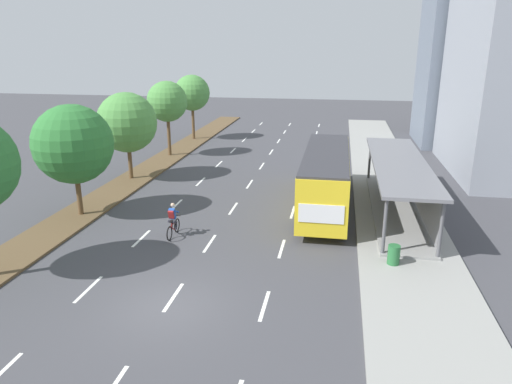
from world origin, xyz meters
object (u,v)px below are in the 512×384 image
(trash_bin, at_px, (394,255))
(median_tree_fourth, at_px, (167,102))
(cyclist, at_px, (173,221))
(median_tree_third, at_px, (127,123))
(bus_shelter, at_px, (403,181))
(median_tree_fifth, at_px, (192,93))
(median_tree_second, at_px, (73,144))
(bus, at_px, (326,174))

(trash_bin, bearing_deg, median_tree_fourth, 132.27)
(cyclist, xyz_separation_m, median_tree_third, (-6.46, 9.36, 3.28))
(bus_shelter, xyz_separation_m, median_tree_fifth, (-18.07, 18.78, 2.78))
(bus_shelter, xyz_separation_m, median_tree_second, (-17.64, -3.67, 2.21))
(cyclist, bearing_deg, trash_bin, -8.83)
(bus_shelter, distance_m, trash_bin, 7.36)
(bus, distance_m, median_tree_second, 14.01)
(bus, relative_size, median_tree_third, 1.88)
(median_tree_fifth, bearing_deg, median_tree_fourth, -88.47)
(cyclist, bearing_deg, bus, 37.57)
(median_tree_third, bearing_deg, median_tree_second, -87.05)
(bus_shelter, height_order, bus, bus)
(bus, xyz_separation_m, median_tree_third, (-13.74, 3.75, 2.00))
(bus, bearing_deg, trash_bin, -66.12)
(bus_shelter, relative_size, median_tree_second, 2.21)
(median_tree_third, xyz_separation_m, median_tree_fourth, (0.16, 7.48, 0.57))
(median_tree_fifth, height_order, trash_bin, median_tree_fifth)
(median_tree_second, xyz_separation_m, trash_bin, (16.56, -3.50, -3.50))
(median_tree_second, relative_size, median_tree_third, 1.01)
(bus, height_order, median_tree_fourth, median_tree_fourth)
(median_tree_fifth, xyz_separation_m, trash_bin, (16.99, -25.95, -4.07))
(cyclist, relative_size, trash_bin, 2.14)
(trash_bin, bearing_deg, bus_shelter, 81.42)
(bus, bearing_deg, cyclist, -142.43)
(cyclist, xyz_separation_m, trash_bin, (10.48, -1.63, -0.22))
(median_tree_fifth, bearing_deg, bus_shelter, -46.11)
(bus_shelter, height_order, median_tree_fifth, median_tree_fifth)
(bus, xyz_separation_m, median_tree_fourth, (-13.59, 11.24, 2.57))
(bus_shelter, relative_size, bus, 1.20)
(bus_shelter, bearing_deg, median_tree_second, -168.25)
(bus, xyz_separation_m, median_tree_fifth, (-13.79, 18.72, 2.57))
(bus_shelter, xyz_separation_m, bus, (-4.28, 0.06, 0.20))
(cyclist, height_order, median_tree_fifth, median_tree_fifth)
(cyclist, bearing_deg, median_tree_second, 162.86)
(median_tree_third, bearing_deg, trash_bin, -32.96)
(median_tree_fifth, distance_m, trash_bin, 31.28)
(median_tree_fourth, xyz_separation_m, median_tree_fifth, (-0.20, 7.48, -0.00))
(median_tree_second, bearing_deg, median_tree_fourth, 90.88)
(median_tree_fourth, distance_m, median_tree_fifth, 7.48)
(cyclist, bearing_deg, median_tree_fourth, 110.53)
(median_tree_second, distance_m, median_tree_fifth, 22.46)
(bus_shelter, distance_m, median_tree_fifth, 26.21)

